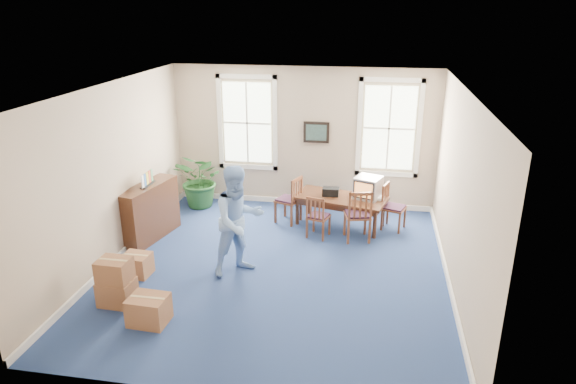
% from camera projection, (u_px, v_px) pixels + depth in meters
% --- Properties ---
extents(floor, '(6.50, 6.50, 0.00)m').
position_uv_depth(floor, '(277.00, 268.00, 9.22)').
color(floor, navy).
rests_on(floor, ground).
extents(ceiling, '(6.50, 6.50, 0.00)m').
position_uv_depth(ceiling, '(275.00, 89.00, 8.11)').
color(ceiling, white).
rests_on(ceiling, ground).
extents(wall_back, '(6.50, 0.00, 6.50)m').
position_uv_depth(wall_back, '(303.00, 138.00, 11.67)').
color(wall_back, tan).
rests_on(wall_back, ground).
extents(wall_front, '(6.50, 0.00, 6.50)m').
position_uv_depth(wall_front, '(220.00, 280.00, 5.66)').
color(wall_front, tan).
rests_on(wall_front, ground).
extents(wall_left, '(0.00, 6.50, 6.50)m').
position_uv_depth(wall_left, '(111.00, 175.00, 9.14)').
color(wall_left, tan).
rests_on(wall_left, ground).
extents(wall_right, '(0.00, 6.50, 6.50)m').
position_uv_depth(wall_right, '(460.00, 195.00, 8.19)').
color(wall_right, tan).
rests_on(wall_right, ground).
extents(baseboard_back, '(6.00, 0.04, 0.12)m').
position_uv_depth(baseboard_back, '(303.00, 201.00, 12.18)').
color(baseboard_back, white).
rests_on(baseboard_back, ground).
extents(baseboard_left, '(0.04, 6.50, 0.12)m').
position_uv_depth(baseboard_left, '(122.00, 252.00, 9.67)').
color(baseboard_left, white).
rests_on(baseboard_left, ground).
extents(baseboard_right, '(0.04, 6.50, 0.12)m').
position_uv_depth(baseboard_right, '(448.00, 279.00, 8.73)').
color(baseboard_right, white).
rests_on(baseboard_right, ground).
extents(window_left, '(1.40, 0.12, 2.20)m').
position_uv_depth(window_left, '(247.00, 123.00, 11.76)').
color(window_left, white).
rests_on(window_left, ground).
extents(window_right, '(1.40, 0.12, 2.20)m').
position_uv_depth(window_right, '(389.00, 128.00, 11.25)').
color(window_right, white).
rests_on(window_right, ground).
extents(wall_picture, '(0.58, 0.06, 0.48)m').
position_uv_depth(wall_picture, '(316.00, 132.00, 11.53)').
color(wall_picture, black).
rests_on(wall_picture, ground).
extents(conference_table, '(2.05, 1.31, 0.65)m').
position_uv_depth(conference_table, '(340.00, 211.00, 10.91)').
color(conference_table, '#482717').
rests_on(conference_table, ground).
extents(crt_tv, '(0.66, 0.69, 0.45)m').
position_uv_depth(crt_tv, '(368.00, 187.00, 10.67)').
color(crt_tv, '#B7B7BC').
rests_on(crt_tv, conference_table).
extents(game_console, '(0.22, 0.25, 0.05)m').
position_uv_depth(game_console, '(380.00, 198.00, 10.66)').
color(game_console, white).
rests_on(game_console, conference_table).
extents(equipment_bag, '(0.34, 0.23, 0.17)m').
position_uv_depth(equipment_bag, '(331.00, 192.00, 10.84)').
color(equipment_bag, black).
rests_on(equipment_bag, conference_table).
extents(chair_near_left, '(0.50, 0.50, 0.91)m').
position_uv_depth(chair_near_left, '(319.00, 216.00, 10.33)').
color(chair_near_left, brown).
rests_on(chair_near_left, ground).
extents(chair_near_right, '(0.59, 0.59, 1.09)m').
position_uv_depth(chair_near_right, '(358.00, 214.00, 10.17)').
color(chair_near_right, brown).
rests_on(chair_near_right, ground).
extents(chair_end_left, '(0.60, 0.60, 1.03)m').
position_uv_depth(chair_end_left, '(288.00, 199.00, 11.02)').
color(chair_end_left, brown).
rests_on(chair_end_left, ground).
extents(chair_end_right, '(0.56, 0.56, 0.97)m').
position_uv_depth(chair_end_right, '(394.00, 207.00, 10.68)').
color(chair_end_right, brown).
rests_on(chair_end_right, ground).
extents(man, '(1.20, 1.19, 1.95)m').
position_uv_depth(man, '(239.00, 221.00, 8.78)').
color(man, '#8BB7F3').
rests_on(man, ground).
extents(credenza, '(0.72, 1.54, 1.17)m').
position_uv_depth(credenza, '(149.00, 211.00, 10.23)').
color(credenza, '#482717').
rests_on(credenza, ground).
extents(brochure_rack, '(0.29, 0.64, 0.28)m').
position_uv_depth(brochure_rack, '(147.00, 177.00, 9.98)').
color(brochure_rack, '#99999E').
rests_on(brochure_rack, credenza).
extents(potted_plant, '(1.48, 1.40, 1.30)m').
position_uv_depth(potted_plant, '(202.00, 180.00, 11.82)').
color(potted_plant, '#1E4F21').
rests_on(potted_plant, ground).
extents(cardboard_boxes, '(1.51, 1.51, 0.81)m').
position_uv_depth(cardboard_boxes, '(131.00, 279.00, 8.07)').
color(cardboard_boxes, '#9B633F').
rests_on(cardboard_boxes, ground).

